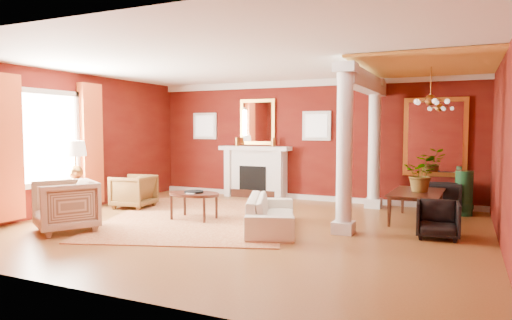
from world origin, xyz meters
The scene contains 27 objects.
ground centered at (0.00, 0.00, 0.00)m, with size 8.00×8.00×0.00m, color brown.
room_shell centered at (0.00, 0.00, 2.02)m, with size 8.04×7.04×2.92m.
fireplace centered at (-1.30, 3.32, 0.65)m, with size 1.85×0.42×1.29m.
overmantel_mirror centered at (-1.30, 3.45, 1.90)m, with size 0.95×0.07×1.15m.
flank_window_left centered at (-2.85, 3.46, 1.80)m, with size 0.70×0.07×0.70m.
flank_window_right centered at (0.25, 3.46, 1.80)m, with size 0.70×0.07×0.70m.
left_window centered at (-3.89, -0.60, 1.42)m, with size 0.21×2.55×2.60m.
column_front centered at (1.70, 0.30, 1.43)m, with size 0.36×0.36×2.80m.
column_back centered at (1.70, 3.00, 1.43)m, with size 0.36×0.36×2.80m.
header_beam centered at (1.70, 1.90, 2.62)m, with size 0.30×3.20×0.32m, color silver.
amber_ceiling centered at (2.85, 1.75, 2.87)m, with size 2.30×3.40×0.04m, color #ECAE45.
dining_mirror centered at (2.90, 3.45, 1.55)m, with size 1.30×0.07×1.70m.
chandelier centered at (2.90, 1.80, 2.25)m, with size 0.60×0.62×0.75m.
crown_trim centered at (0.00, 3.46, 2.82)m, with size 8.00×0.08×0.16m, color silver.
base_trim centered at (0.00, 3.46, 0.06)m, with size 8.00×0.08×0.12m, color silver.
rug centered at (-1.19, 0.45, 0.01)m, with size 3.31×4.42×0.02m, color maroon.
sofa centered at (0.50, 0.08, 0.39)m, with size 1.97×0.58×0.77m, color beige.
armchair_leopard centered at (-3.07, 0.79, 0.40)m, with size 0.78×0.73×0.80m, color black.
armchair_stripe centered at (-2.61, -1.49, 0.48)m, with size 0.92×0.87×0.95m, color tan.
coffee_table centered at (-1.16, 0.24, 0.47)m, with size 1.03×1.03×0.52m.
coffee_book centered at (-1.22, 0.16, 0.64)m, with size 0.17×0.02×0.23m, color black.
side_table centered at (-3.50, -0.41, 1.01)m, with size 0.60×0.60×1.49m.
dining_table centered at (2.73, 1.85, 0.44)m, with size 1.59×0.56×0.89m, color black.
dining_chair_near centered at (3.13, 0.61, 0.33)m, with size 0.64×0.60×0.65m, color black.
dining_chair_far centered at (3.10, 3.00, 0.37)m, with size 0.71×0.67×0.73m, color black.
green_urn centered at (3.50, 2.87, 0.36)m, with size 0.38×0.38×0.91m.
potted_plant centered at (2.78, 1.84, 1.15)m, with size 0.60×0.67×0.52m, color #26591E.
Camera 1 is at (3.49, -7.07, 1.74)m, focal length 32.00 mm.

